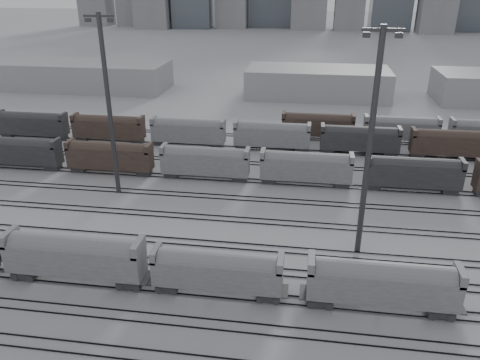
# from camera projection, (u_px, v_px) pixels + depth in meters

# --- Properties ---
(ground) EXTENTS (900.00, 900.00, 0.00)m
(ground) POSITION_uv_depth(u_px,v_px,m) (224.00, 300.00, 50.34)
(ground) COLOR #BDBCC2
(ground) RESTS_ON ground
(tracks) EXTENTS (220.00, 71.50, 0.16)m
(tracks) POSITION_uv_depth(u_px,v_px,m) (246.00, 222.00, 66.16)
(tracks) COLOR black
(tracks) RESTS_ON ground
(hopper_car_a) EXTENTS (15.85, 3.15, 5.67)m
(hopper_car_a) POSITION_uv_depth(u_px,v_px,m) (75.00, 255.00, 52.13)
(hopper_car_a) COLOR #262628
(hopper_car_a) RESTS_ON ground
(hopper_car_b) EXTENTS (14.12, 2.80, 5.05)m
(hopper_car_b) POSITION_uv_depth(u_px,v_px,m) (217.00, 270.00, 50.12)
(hopper_car_b) COLOR #262628
(hopper_car_b) RESTS_ON ground
(hopper_car_c) EXTENTS (15.28, 3.04, 5.46)m
(hopper_car_c) POSITION_uv_depth(u_px,v_px,m) (382.00, 282.00, 47.71)
(hopper_car_c) COLOR #262628
(hopper_car_c) RESTS_ON ground
(light_mast_b) EXTENTS (4.40, 0.70, 27.47)m
(light_mast_b) POSITION_uv_depth(u_px,v_px,m) (109.00, 104.00, 69.54)
(light_mast_b) COLOR #37373A
(light_mast_b) RESTS_ON ground
(light_mast_c) EXTENTS (4.39, 0.70, 27.46)m
(light_mast_c) POSITION_uv_depth(u_px,v_px,m) (370.00, 142.00, 53.50)
(light_mast_c) COLOR #37373A
(light_mast_c) RESTS_ON ground
(bg_string_near) EXTENTS (151.00, 3.00, 5.60)m
(bg_string_near) POSITION_uv_depth(u_px,v_px,m) (306.00, 169.00, 77.13)
(bg_string_near) COLOR gray
(bg_string_near) RESTS_ON ground
(bg_string_mid) EXTENTS (151.00, 3.00, 5.60)m
(bg_string_mid) POSITION_uv_depth(u_px,v_px,m) (360.00, 140.00, 90.28)
(bg_string_mid) COLOR #262628
(bg_string_mid) RESTS_ON ground
(bg_string_far) EXTENTS (66.00, 3.00, 5.60)m
(bg_string_far) POSITION_uv_depth(u_px,v_px,m) (444.00, 132.00, 95.19)
(bg_string_far) COLOR #4C3930
(bg_string_far) RESTS_ON ground
(warehouse_left) EXTENTS (50.00, 18.00, 8.00)m
(warehouse_left) POSITION_uv_depth(u_px,v_px,m) (86.00, 75.00, 142.82)
(warehouse_left) COLOR #9D9EA0
(warehouse_left) RESTS_ON ground
(warehouse_mid) EXTENTS (40.00, 18.00, 8.00)m
(warehouse_mid) POSITION_uv_depth(u_px,v_px,m) (317.00, 82.00, 133.44)
(warehouse_mid) COLOR #9D9EA0
(warehouse_mid) RESTS_ON ground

